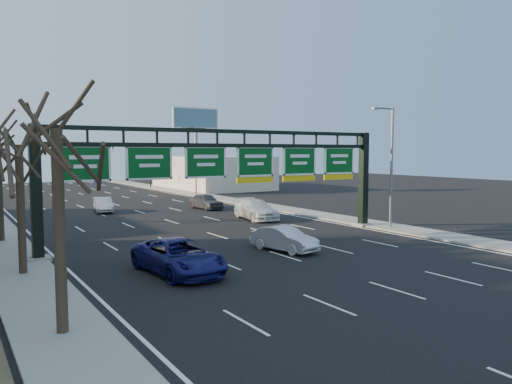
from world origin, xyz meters
TOP-DOWN VIEW (x-y plane):
  - ground at (0.00, 0.00)m, footprint 160.00×160.00m
  - sidewalk_right at (12.80, 20.00)m, footprint 3.00×120.00m
  - lane_markings at (0.00, 20.00)m, footprint 21.60×120.00m
  - sign_gantry at (0.16, 8.00)m, footprint 24.60×1.20m
  - building_right_distant at (20.00, 50.00)m, footprint 12.00×20.00m
  - tree_near at (-12.80, -4.00)m, footprint 3.60×3.60m
  - tree_gantry at (-12.80, 5.00)m, footprint 3.60×3.60m
  - streetlight_near at (12.47, 6.00)m, footprint 2.15×0.22m
  - streetlight_far at (12.47, 40.00)m, footprint 2.15×0.22m
  - billboard_right at (15.00, 44.98)m, footprint 7.00×0.50m
  - traffic_signal_mast at (5.69, 55.00)m, footprint 10.16×0.54m
  - car_blue_suv at (-6.52, 1.48)m, footprint 3.13×6.02m
  - car_silver_sedan at (0.82, 3.22)m, footprint 2.40×4.53m
  - car_white_wagon at (6.72, 15.69)m, footprint 3.09×5.98m
  - car_grey_far at (6.46, 24.75)m, footprint 2.16×4.70m
  - car_silver_distant at (-2.98, 27.58)m, footprint 2.13×4.42m

SIDE VIEW (x-z plane):
  - ground at x=0.00m, z-range 0.00..0.00m
  - lane_markings at x=0.00m, z-range 0.00..0.01m
  - sidewalk_right at x=12.80m, z-range 0.00..0.12m
  - car_silver_distant at x=-2.98m, z-range 0.00..1.40m
  - car_silver_sedan at x=0.82m, z-range 0.00..1.42m
  - car_grey_far at x=6.46m, z-range 0.00..1.56m
  - car_blue_suv at x=-6.52m, z-range 0.00..1.62m
  - car_white_wagon at x=6.72m, z-range 0.00..1.66m
  - building_right_distant at x=20.00m, z-range 0.00..5.00m
  - sign_gantry at x=0.16m, z-range 1.03..8.23m
  - streetlight_near at x=12.47m, z-range 0.58..9.58m
  - streetlight_far at x=12.47m, z-range 0.58..9.58m
  - traffic_signal_mast at x=5.69m, z-range 2.00..9.00m
  - tree_gantry at x=-12.80m, z-range 2.87..11.35m
  - tree_near at x=-12.80m, z-range 3.05..11.91m
  - billboard_right at x=15.00m, z-range 3.06..15.06m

